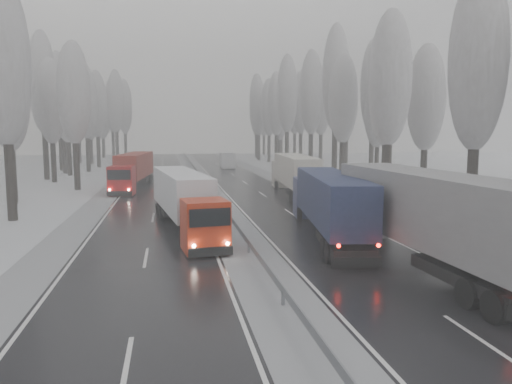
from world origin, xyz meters
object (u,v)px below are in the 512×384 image
object	(u,v)px
box_truck_distant	(227,160)
truck_red_white	(184,197)
truck_grey_tarp	(418,211)
truck_red_red	(133,168)
truck_cream_box	(294,172)
truck_blue_box	(328,200)

from	to	relation	value
box_truck_distant	truck_red_white	bearing A→B (deg)	-96.90
truck_grey_tarp	truck_red_red	size ratio (longest dim) A/B	1.16
box_truck_distant	truck_cream_box	bearing A→B (deg)	-84.03
truck_red_white	truck_grey_tarp	bearing A→B (deg)	-53.46
truck_blue_box	box_truck_distant	xyz separation A→B (m)	(0.69, 57.88, -0.85)
truck_blue_box	truck_red_white	distance (m)	9.26
truck_grey_tarp	truck_red_red	bearing A→B (deg)	111.03
truck_grey_tarp	truck_red_red	distance (m)	38.71
truck_cream_box	box_truck_distant	size ratio (longest dim) A/B	2.08
truck_grey_tarp	truck_red_white	distance (m)	15.11
truck_blue_box	truck_cream_box	bearing A→B (deg)	89.28
truck_red_white	truck_red_red	world-z (taller)	truck_red_red
truck_red_white	truck_cream_box	bearing A→B (deg)	46.66
truck_red_red	truck_grey_tarp	bearing A→B (deg)	-60.66
truck_grey_tarp	truck_red_white	xyz separation A→B (m)	(-10.53, 10.82, -0.48)
truck_blue_box	truck_red_red	distance (m)	31.50
truck_red_red	box_truck_distant	bearing A→B (deg)	70.62
truck_blue_box	truck_red_red	xyz separation A→B (m)	(-13.21, 28.59, -0.00)
box_truck_distant	truck_red_red	world-z (taller)	truck_red_red
truck_blue_box	truck_cream_box	distance (m)	19.85
truck_cream_box	truck_red_red	size ratio (longest dim) A/B	1.03
box_truck_distant	truck_red_white	distance (m)	54.78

